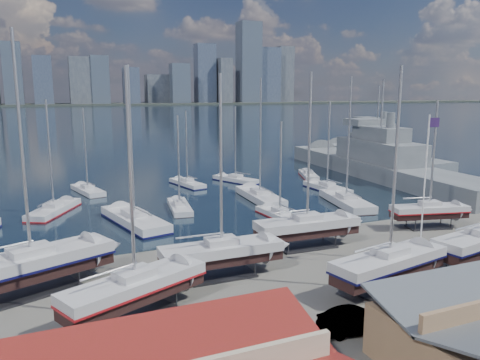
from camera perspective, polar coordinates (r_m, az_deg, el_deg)
name	(u,v)px	position (r m, az deg, el deg)	size (l,w,h in m)	color
ground	(331,266)	(41.20, 11.08, -10.28)	(1400.00, 1400.00, 0.00)	#605E59
water	(74,115)	(342.70, -19.60, 7.49)	(1400.00, 600.00, 0.40)	#192739
far_shore	(58,105)	(602.23, -21.28, 8.56)	(1400.00, 80.00, 2.20)	#2D332D
skyline	(49,72)	(596.11, -22.27, 12.14)	(639.14, 43.80, 107.69)	#475166
sailboat_cradle_0	(32,264)	(37.81, -24.05, -9.38)	(12.18, 7.40, 18.83)	#2D2D33
sailboat_cradle_1	(135,287)	(31.93, -12.66, -12.64)	(10.28, 6.63, 16.16)	#2D2D33
sailboat_cradle_2	(222,252)	(37.58, -2.26, -8.78)	(9.81, 2.84, 15.97)	#2D2D33
sailboat_cradle_3	(389,263)	(36.92, 17.75, -9.63)	(10.53, 4.72, 16.42)	#2D2D33
sailboat_cradle_4	(307,226)	(44.94, 8.17, -5.60)	(10.14, 3.14, 16.38)	#2D2D33
sailboat_cradle_6	(429,211)	(54.85, 22.08, -3.48)	(8.70, 4.26, 13.73)	#2D2D33
sailboat_moored_1	(54,211)	(61.72, -21.73, -3.52)	(6.97, 9.78, 14.44)	black
sailboat_moored_2	(88,191)	(72.35, -18.06, -1.29)	(4.33, 8.95, 13.02)	black
sailboat_moored_3	(135,222)	(53.90, -12.72, -4.99)	(5.99, 12.70, 18.31)	black
sailboat_moored_4	(180,208)	(59.37, -7.37, -3.37)	(3.51, 8.50, 12.45)	black
sailboat_moored_5	(187,184)	(74.61, -6.44, -0.50)	(3.99, 8.60, 12.41)	black
sailboat_moored_6	(280,215)	(55.45, 4.87, -4.33)	(2.85, 8.08, 11.86)	black
sailboat_moored_7	(260,198)	(64.33, 2.44, -2.20)	(3.95, 11.61, 17.26)	black
sailboat_moored_8	(236,180)	(77.41, -0.55, -0.03)	(5.72, 8.93, 12.98)	black
sailboat_moored_9	(346,203)	(63.12, 12.81, -2.71)	(5.51, 11.89, 17.32)	black
sailboat_moored_10	(327,189)	(71.66, 10.56, -1.07)	(2.99, 9.40, 13.91)	black
sailboat_moored_11	(308,176)	(82.60, 8.34, 0.53)	(5.05, 8.43, 12.19)	black
naval_ship_east	(379,168)	(85.52, 16.53, 1.47)	(12.14, 51.88, 18.63)	slate
naval_ship_west	(376,153)	(105.88, 16.20, 3.16)	(8.44, 40.19, 17.59)	slate
car_b	(356,321)	(30.76, 13.97, -16.33)	(1.61, 4.63, 1.53)	gray
car_c	(450,305)	(34.78, 24.22, -13.70)	(2.55, 5.52, 1.54)	gray
flagpole	(426,181)	(41.31, 21.70, -0.07)	(1.13, 0.12, 12.82)	white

